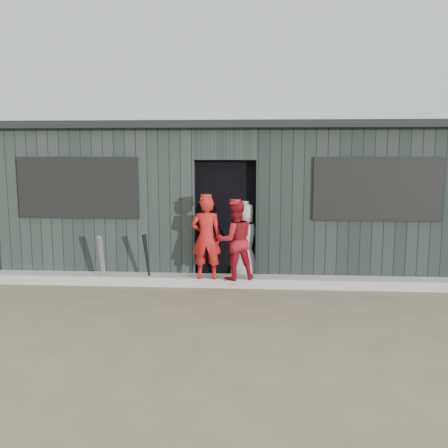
# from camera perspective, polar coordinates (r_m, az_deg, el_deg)

# --- Properties ---
(ground) EXTENTS (80.00, 80.00, 0.00)m
(ground) POSITION_cam_1_polar(r_m,az_deg,el_deg) (6.34, -1.13, -11.30)
(ground) COLOR #685E48
(ground) RESTS_ON ground
(curb) EXTENTS (8.00, 0.36, 0.15)m
(curb) POSITION_cam_1_polar(r_m,az_deg,el_deg) (8.06, 0.01, -6.50)
(curb) COLOR #A9A9A3
(curb) RESTS_ON ground
(bat_left) EXTENTS (0.08, 0.22, 0.83)m
(bat_left) POSITION_cam_1_polar(r_m,az_deg,el_deg) (8.23, -13.89, -4.01)
(bat_left) COLOR gray
(bat_left) RESTS_ON ground
(bat_mid) EXTENTS (0.07, 0.25, 0.81)m
(bat_mid) POSITION_cam_1_polar(r_m,az_deg,el_deg) (8.23, -13.68, -4.07)
(bat_mid) COLOR gray
(bat_mid) RESTS_ON ground
(bat_right) EXTENTS (0.11, 0.28, 0.85)m
(bat_right) POSITION_cam_1_polar(r_m,az_deg,el_deg) (8.05, -8.78, -4.06)
(bat_right) COLOR black
(bat_right) RESTS_ON ground
(player_red_left) EXTENTS (0.48, 0.32, 1.30)m
(player_red_left) POSITION_cam_1_polar(r_m,az_deg,el_deg) (7.77, -2.03, -1.57)
(player_red_left) COLOR #B31916
(player_red_left) RESTS_ON curb
(player_red_right) EXTENTS (0.72, 0.63, 1.23)m
(player_red_right) POSITION_cam_1_polar(r_m,az_deg,el_deg) (7.74, 1.28, -1.89)
(player_red_right) COLOR maroon
(player_red_right) RESTS_ON curb
(player_grey_back) EXTENTS (0.66, 0.45, 1.31)m
(player_grey_back) POSITION_cam_1_polar(r_m,az_deg,el_deg) (8.29, 2.38, -2.00)
(player_grey_back) COLOR #A6A6A6
(player_grey_back) RESTS_ON ground
(dugout) EXTENTS (8.30, 3.30, 2.62)m
(dugout) POSITION_cam_1_polar(r_m,az_deg,el_deg) (9.51, 0.70, 3.16)
(dugout) COLOR black
(dugout) RESTS_ON ground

